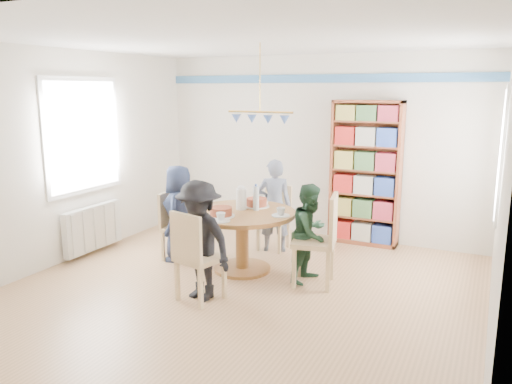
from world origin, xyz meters
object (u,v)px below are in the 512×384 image
Objects in this scene: dining_table at (242,227)px; chair_far at (276,214)px; bookshelf at (365,175)px; radiator at (93,228)px; chair_left at (174,222)px; person_far at (274,206)px; chair_right at (322,236)px; person_left at (179,213)px; chair_near at (195,253)px; person_near at (199,241)px; person_right at (311,233)px.

chair_far reaches higher than dining_table.
chair_far is 1.40m from bookshelf.
chair_far reaches higher than radiator.
bookshelf is at bearing 39.88° from chair_left.
radiator is 2.49m from person_far.
chair_left is at bearing 17.34° from person_far.
chair_left is 0.84× the size of chair_right.
person_left is at bearing 20.77° from person_far.
chair_near is 0.76× the size of person_near.
chair_near is at bearing 150.00° from person_right.
person_near is at bearing -43.59° from chair_left.
chair_far is 1.28m from person_right.
person_left is (1.22, 0.29, 0.28)m from radiator.
bookshelf is at bearing 32.53° from radiator.
chair_right is 0.51× the size of bookshelf.
person_right is 0.90× the size of person_far.
dining_table is 0.87m from person_right.
person_near is (-0.88, -0.99, 0.07)m from person_right.
chair_right is (2.04, -0.04, 0.09)m from chair_left.
chair_far is at bearing 121.48° from person_left.
chair_right is 1.19× the size of chair_far.
chair_far is 0.91× the size of chair_near.
radiator is 1.17m from chair_left.
radiator is 0.95× the size of chair_right.
person_left reaches higher than chair_near.
bookshelf reaches higher than dining_table.
chair_near is 1.38m from person_left.
bookshelf is (3.20, 2.04, 0.66)m from radiator.
chair_near is 0.76× the size of person_far.
person_far reaches higher than chair_left.
person_far is at bearing -74.63° from chair_far.
person_left is (-0.91, -0.00, 0.07)m from dining_table.
chair_right is 1.39m from person_near.
person_left is 1.78m from person_right.
person_left reaches higher than chair_left.
chair_right is at bearing -1.49° from dining_table.
person_near is (-0.00, 0.10, 0.10)m from chair_near.
chair_right is 1.34m from person_far.
radiator is at bearing 175.94° from person_near.
person_right is (0.88, 1.09, 0.04)m from chair_near.
chair_left is at bearing 149.46° from person_near.
bookshelf is at bearing 68.98° from chair_near.
dining_table is at bearing 89.43° from chair_near.
person_right is 0.56× the size of bookshelf.
dining_table is 2.10m from bookshelf.
bookshelf reaches higher than chair_right.
chair_right is 1.83m from bookshelf.
person_left is at bearing 13.20° from radiator.
chair_near is 1.92m from person_far.
person_right is at bearing 61.53° from person_near.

